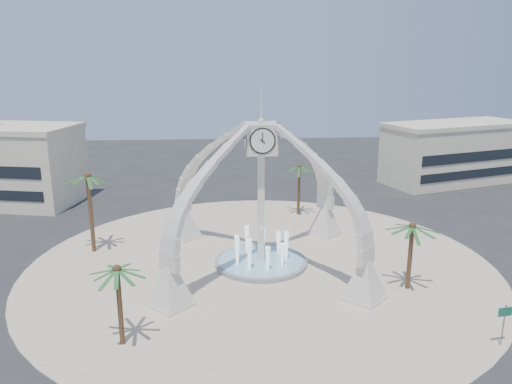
{
  "coord_description": "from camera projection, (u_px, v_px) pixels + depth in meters",
  "views": [
    {
      "loc": [
        -3.35,
        -40.05,
        17.37
      ],
      "look_at": [
        -0.28,
        2.0,
        6.01
      ],
      "focal_mm": 35.0,
      "sensor_mm": 36.0,
      "label": 1
    }
  ],
  "objects": [
    {
      "name": "fountain",
      "position": [
        261.0,
        261.0,
        43.25
      ],
      "size": [
        8.0,
        8.0,
        3.62
      ],
      "color": "gray",
      "rests_on": "ground"
    },
    {
      "name": "palm_south",
      "position": [
        117.0,
        270.0,
        29.95
      ],
      "size": [
        3.57,
        3.57,
        5.75
      ],
      "rotation": [
        0.0,
        0.0,
        -0.05
      ],
      "color": "brown",
      "rests_on": "ground"
    },
    {
      "name": "street_sign",
      "position": [
        504.0,
        317.0,
        30.55
      ],
      "size": [
        1.03,
        0.19,
        2.83
      ],
      "rotation": [
        0.0,
        0.0,
        0.15
      ],
      "color": "slate",
      "rests_on": "ground"
    },
    {
      "name": "building_ne",
      "position": [
        454.0,
        152.0,
        71.28
      ],
      "size": [
        21.87,
        14.17,
        8.6
      ],
      "rotation": [
        0.0,
        0.0,
        0.31
      ],
      "color": "beige",
      "rests_on": "ground"
    },
    {
      "name": "ground",
      "position": [
        261.0,
        265.0,
        43.33
      ],
      "size": [
        140.0,
        140.0,
        0.0
      ],
      "primitive_type": "plane",
      "color": "#282828",
      "rests_on": "ground"
    },
    {
      "name": "clock_tower",
      "position": [
        261.0,
        193.0,
        41.64
      ],
      "size": [
        17.94,
        17.94,
        16.3
      ],
      "color": "beige",
      "rests_on": "ground"
    },
    {
      "name": "palm_west",
      "position": [
        88.0,
        177.0,
        44.4
      ],
      "size": [
        4.38,
        4.38,
        8.0
      ],
      "rotation": [
        0.0,
        0.0,
        0.07
      ],
      "color": "brown",
      "rests_on": "ground"
    },
    {
      "name": "palm_east",
      "position": [
        413.0,
        227.0,
        37.46
      ],
      "size": [
        4.24,
        4.24,
        5.85
      ],
      "rotation": [
        0.0,
        0.0,
        -0.18
      ],
      "color": "brown",
      "rests_on": "ground"
    },
    {
      "name": "plaza",
      "position": [
        261.0,
        264.0,
        43.32
      ],
      "size": [
        40.0,
        40.0,
        0.06
      ],
      "primitive_type": "cylinder",
      "color": "beige",
      "rests_on": "ground"
    },
    {
      "name": "palm_north",
      "position": [
        299.0,
        167.0,
        55.66
      ],
      "size": [
        4.55,
        4.55,
        6.36
      ],
      "rotation": [
        0.0,
        0.0,
        0.35
      ],
      "color": "brown",
      "rests_on": "ground"
    }
  ]
}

